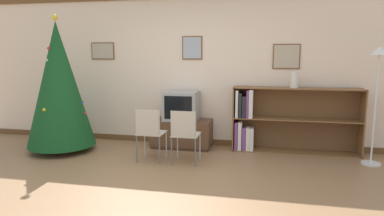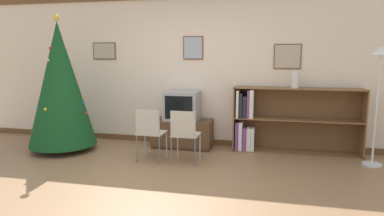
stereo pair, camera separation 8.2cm
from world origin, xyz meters
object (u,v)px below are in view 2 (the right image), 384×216
Objects in this scene: folding_chair_right at (185,133)px; bookshelf at (275,120)px; folding_chair_left at (150,131)px; standing_lamp at (379,75)px; vase at (295,80)px; tv_console at (182,133)px; television at (182,106)px; christmas_tree at (60,84)px.

bookshelf reaches higher than folding_chair_right.
standing_lamp is at bearing 9.76° from folding_chair_left.
standing_lamp is (2.73, 0.56, 0.86)m from folding_chair_right.
vase is (2.15, 0.95, 0.75)m from folding_chair_left.
standing_lamp is (1.12, -0.39, 0.11)m from vase.
tv_console is 1.80× the size of television.
folding_chair_right is at bearing -73.47° from tv_console.
christmas_tree is at bearing 172.50° from folding_chair_right.
folding_chair_right is at bearing 0.00° from folding_chair_left.
christmas_tree is 2.23m from tv_console.
folding_chair_left is 0.47× the size of standing_lamp.
christmas_tree is at bearing -176.88° from standing_lamp.
tv_console is 0.98m from folding_chair_left.
bookshelf is (3.54, 0.72, -0.60)m from christmas_tree.
folding_chair_left is 3.43m from standing_lamp.
christmas_tree is 3.66m from bookshelf.
folding_chair_right is 3.02× the size of vase.
television is 2.14× the size of vase.
folding_chair_left reaches higher than tv_console.
folding_chair_right is 2.01m from vase.
tv_console is 3.86× the size of vase.
tv_console is 1.28× the size of folding_chair_left.
television reaches higher than folding_chair_left.
bookshelf is 0.76m from vase.
standing_lamp is at bearing 11.66° from folding_chair_right.
folding_chair_right is at bearing -168.34° from standing_lamp.
standing_lamp is at bearing 3.12° from christmas_tree.
folding_chair_left is 0.40× the size of bookshelf.
bookshelf reaches higher than folding_chair_left.
christmas_tree is 4.96m from standing_lamp.
folding_chair_left is 1.00× the size of folding_chair_right.
television reaches higher than tv_console.
christmas_tree is 8.37× the size of vase.
standing_lamp reaches higher than vase.
vase is at bearing 30.55° from folding_chair_right.
bookshelf reaches higher than tv_console.
christmas_tree is 2.34m from folding_chair_right.
tv_console is 0.50m from television.
television is 1.60m from bookshelf.
bookshelf is (1.31, 1.01, 0.06)m from folding_chair_right.
standing_lamp is at bearing -17.60° from bookshelf.
christmas_tree reaches higher than bookshelf.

